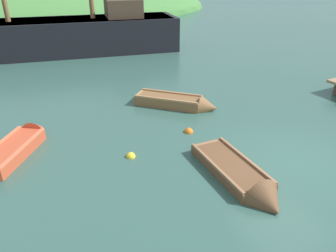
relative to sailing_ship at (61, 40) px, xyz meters
The scene contains 7 objects.
ground_plane 16.58m from the sailing_ship, 78.40° to the right, with size 120.00×120.00×0.00m, color #33564C.
sailing_ship is the anchor object (origin of this frame).
rowboat_outer_right 11.30m from the sailing_ship, 77.84° to the right, with size 2.96×3.02×0.86m.
rowboat_near_dock 12.26m from the sailing_ship, 107.48° to the right, with size 2.50×2.94×0.86m.
rowboat_outer_left 16.34m from the sailing_ship, 85.19° to the right, with size 1.23×3.37×1.01m.
buoy_orange 13.24m from the sailing_ship, 83.09° to the right, with size 0.31×0.31×0.31m, color orange.
buoy_yellow 13.72m from the sailing_ship, 93.27° to the right, with size 0.29×0.29×0.29m, color yellow.
Camera 1 is at (-6.96, -5.31, 5.23)m, focal length 34.56 mm.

